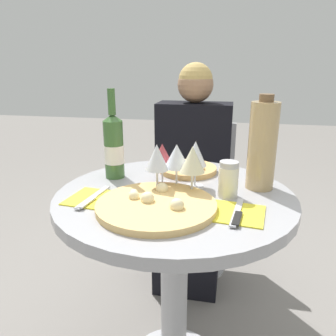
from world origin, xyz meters
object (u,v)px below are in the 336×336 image
seated_diner (191,189)px  pizza_large (156,205)px  tall_carafe (262,145)px  chair_behind_diner (194,198)px  dining_table (174,237)px  wine_bottle (114,146)px

seated_diner → pizza_large: seated_diner is taller
pizza_large → tall_carafe: (0.30, 0.24, 0.14)m
chair_behind_diner → pizza_large: (-0.01, -0.91, 0.35)m
tall_carafe → pizza_large: bearing=-142.2°
chair_behind_diner → tall_carafe: 0.89m
dining_table → tall_carafe: (0.27, 0.10, 0.31)m
pizza_large → wine_bottle: wine_bottle is taller
dining_table → pizza_large: (-0.03, -0.13, 0.18)m
dining_table → tall_carafe: bearing=20.4°
dining_table → wine_bottle: size_ratio=2.41×
chair_behind_diner → seated_diner: seated_diner is taller
pizza_large → seated_diner: bearing=89.6°
pizza_large → wine_bottle: 0.34m
chair_behind_diner → dining_table: bearing=91.9°
dining_table → pizza_large: bearing=-102.8°
dining_table → wine_bottle: wine_bottle is taller
pizza_large → tall_carafe: bearing=37.8°
chair_behind_diner → tall_carafe: tall_carafe is taller
pizza_large → wine_bottle: bearing=131.4°
dining_table → tall_carafe: 0.43m
dining_table → tall_carafe: tall_carafe is taller
chair_behind_diner → wine_bottle: bearing=71.7°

